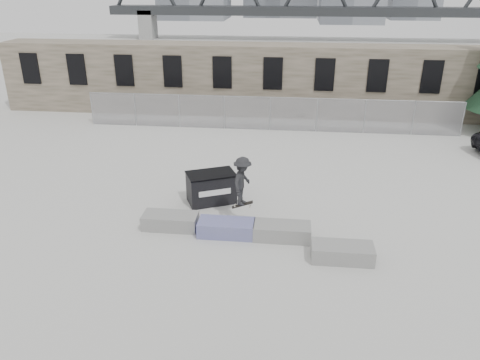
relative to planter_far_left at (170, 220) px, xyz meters
name	(u,v)px	position (x,y,z in m)	size (l,w,h in m)	color
ground	(252,235)	(3.01, -0.22, -0.29)	(120.00, 120.00, 0.00)	beige
stone_wall	(273,80)	(3.01, 16.02, 1.96)	(36.00, 2.58, 4.50)	brown
chainlink_fence	(270,113)	(3.01, 12.28, 0.74)	(22.06, 0.06, 2.02)	gray
planter_far_left	(170,220)	(0.00, 0.00, 0.00)	(2.00, 0.90, 0.54)	gray
planter_center_left	(226,227)	(2.11, -0.29, 0.00)	(2.00, 0.90, 0.54)	#34379C
planter_center_right	(282,231)	(4.09, -0.31, 0.00)	(2.00, 0.90, 0.54)	gray
planter_offset	(342,252)	(6.08, -1.47, 0.00)	(2.00, 0.90, 0.54)	gray
dumpster	(211,187)	(1.14, 2.31, 0.34)	(2.22, 1.85, 1.26)	black
truss_bridge	(359,10)	(13.01, 54.78, 3.84)	(70.00, 3.00, 9.80)	#2D3033
skateboarder	(242,181)	(2.59, 0.67, 1.40)	(0.95, 1.32, 1.99)	black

